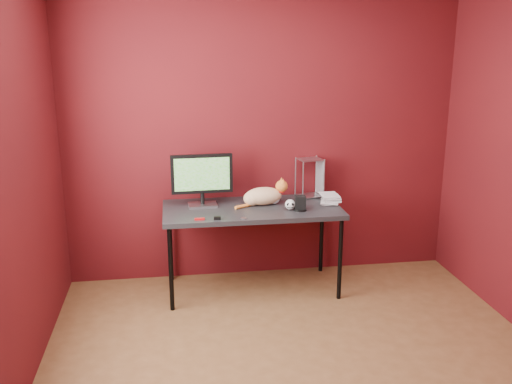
{
  "coord_description": "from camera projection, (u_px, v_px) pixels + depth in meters",
  "views": [
    {
      "loc": [
        -0.81,
        -3.21,
        2.15
      ],
      "look_at": [
        -0.15,
        1.15,
        0.95
      ],
      "focal_mm": 40.0,
      "sensor_mm": 36.0,
      "label": 1
    }
  ],
  "objects": [
    {
      "name": "speaker",
      "position": [
        300.0,
        204.0,
        4.74
      ],
      "size": [
        0.11,
        0.11,
        0.12
      ],
      "rotation": [
        0.0,
        0.0,
        -0.12
      ],
      "color": "black",
      "rests_on": "desk"
    },
    {
      "name": "room",
      "position": [
        310.0,
        160.0,
        3.37
      ],
      "size": [
        3.52,
        3.52,
        2.61
      ],
      "color": "brown",
      "rests_on": "ground"
    },
    {
      "name": "monitor",
      "position": [
        202.0,
        177.0,
        4.81
      ],
      "size": [
        0.52,
        0.18,
        0.45
      ],
      "rotation": [
        0.0,
        0.0,
        0.04
      ],
      "color": "#A3A2A7",
      "rests_on": "desk"
    },
    {
      "name": "pocket_knife",
      "position": [
        200.0,
        219.0,
        4.5
      ],
      "size": [
        0.08,
        0.02,
        0.02
      ],
      "primitive_type": "cube",
      "rotation": [
        0.0,
        0.0,
        0.02
      ],
      "color": "#B40D10",
      "rests_on": "desk"
    },
    {
      "name": "book_stack",
      "position": [
        323.0,
        157.0,
        4.89
      ],
      "size": [
        0.21,
        0.24,
        0.81
      ],
      "rotation": [
        0.0,
        0.0,
        -0.1
      ],
      "color": "beige",
      "rests_on": "desk"
    },
    {
      "name": "washer",
      "position": [
        244.0,
        218.0,
        4.54
      ],
      "size": [
        0.05,
        0.05,
        0.0
      ],
      "primitive_type": "cylinder",
      "color": "#A3A2A7",
      "rests_on": "desk"
    },
    {
      "name": "desk",
      "position": [
        252.0,
        213.0,
        4.85
      ],
      "size": [
        1.5,
        0.7,
        0.75
      ],
      "color": "black",
      "rests_on": "ground"
    },
    {
      "name": "black_gadget",
      "position": [
        217.0,
        218.0,
        4.51
      ],
      "size": [
        0.06,
        0.04,
        0.03
      ],
      "primitive_type": "cube",
      "rotation": [
        0.0,
        0.0,
        -0.07
      ],
      "color": "black",
      "rests_on": "desk"
    },
    {
      "name": "cat",
      "position": [
        264.0,
        196.0,
        4.89
      ],
      "size": [
        0.48,
        0.22,
        0.23
      ],
      "rotation": [
        0.0,
        0.0,
        0.09
      ],
      "color": "orange",
      "rests_on": "desk"
    },
    {
      "name": "skull_mug",
      "position": [
        290.0,
        205.0,
        4.76
      ],
      "size": [
        0.09,
        0.09,
        0.09
      ],
      "rotation": [
        0.0,
        0.0,
        -0.23
      ],
      "color": "silver",
      "rests_on": "desk"
    },
    {
      "name": "wire_rack",
      "position": [
        310.0,
        178.0,
        5.11
      ],
      "size": [
        0.23,
        0.2,
        0.35
      ],
      "rotation": [
        0.0,
        0.0,
        0.19
      ],
      "color": "#A3A2A7",
      "rests_on": "desk"
    }
  ]
}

